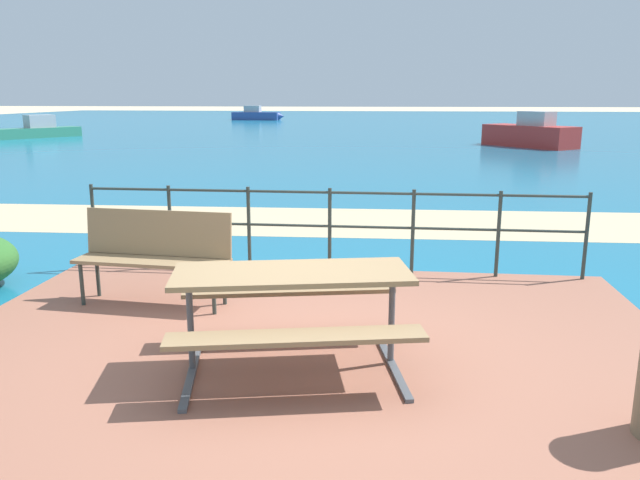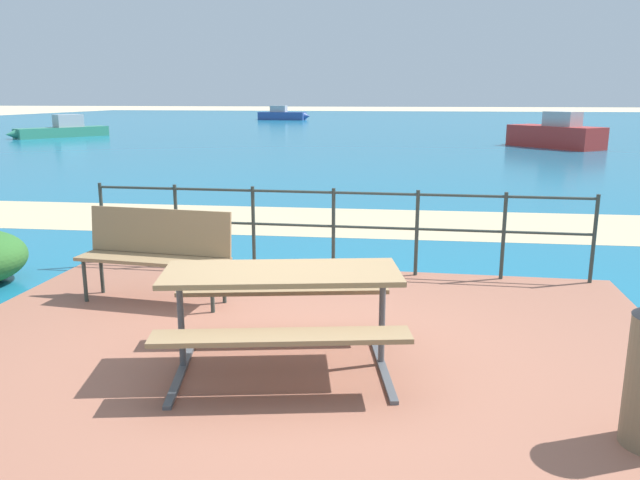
{
  "view_description": "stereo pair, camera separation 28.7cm",
  "coord_description": "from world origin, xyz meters",
  "px_view_note": "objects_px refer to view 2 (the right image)",
  "views": [
    {
      "loc": [
        0.68,
        -4.71,
        2.14
      ],
      "look_at": [
        -0.01,
        1.5,
        0.68
      ],
      "focal_mm": 34.74,
      "sensor_mm": 36.0,
      "label": 1
    },
    {
      "loc": [
        0.97,
        -4.67,
        2.14
      ],
      "look_at": [
        -0.01,
        1.5,
        0.68
      ],
      "focal_mm": 34.74,
      "sensor_mm": 36.0,
      "label": 2
    }
  ],
  "objects_px": {
    "boat_mid": "(553,135)",
    "boat_far": "(283,115)",
    "boat_near": "(62,130)",
    "park_bench": "(156,247)",
    "picnic_table": "(282,294)"
  },
  "relations": [
    {
      "from": "boat_mid",
      "to": "boat_far",
      "type": "distance_m",
      "value": 33.04
    },
    {
      "from": "boat_near",
      "to": "picnic_table",
      "type": "bearing_deg",
      "value": 68.31
    },
    {
      "from": "boat_far",
      "to": "boat_mid",
      "type": "bearing_deg",
      "value": -54.38
    },
    {
      "from": "park_bench",
      "to": "boat_mid",
      "type": "distance_m",
      "value": 23.14
    },
    {
      "from": "boat_mid",
      "to": "boat_near",
      "type": "bearing_deg",
      "value": 43.54
    },
    {
      "from": "picnic_table",
      "to": "boat_far",
      "type": "xyz_separation_m",
      "value": [
        -11.16,
        50.93,
        -0.21
      ]
    },
    {
      "from": "boat_near",
      "to": "boat_far",
      "type": "xyz_separation_m",
      "value": [
        6.36,
        24.95,
        0.06
      ]
    },
    {
      "from": "boat_near",
      "to": "boat_mid",
      "type": "relative_size",
      "value": 1.13
    },
    {
      "from": "park_bench",
      "to": "boat_mid",
      "type": "bearing_deg",
      "value": 74.03
    },
    {
      "from": "boat_mid",
      "to": "boat_far",
      "type": "xyz_separation_m",
      "value": [
        -17.72,
        27.89,
        -0.09
      ]
    },
    {
      "from": "picnic_table",
      "to": "boat_mid",
      "type": "relative_size",
      "value": 0.48
    },
    {
      "from": "picnic_table",
      "to": "boat_near",
      "type": "bearing_deg",
      "value": 112.39
    },
    {
      "from": "picnic_table",
      "to": "boat_far",
      "type": "height_order",
      "value": "boat_far"
    },
    {
      "from": "boat_near",
      "to": "boat_mid",
      "type": "xyz_separation_m",
      "value": [
        24.08,
        -2.93,
        0.15
      ]
    },
    {
      "from": "boat_near",
      "to": "boat_far",
      "type": "relative_size",
      "value": 1.01
    }
  ]
}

